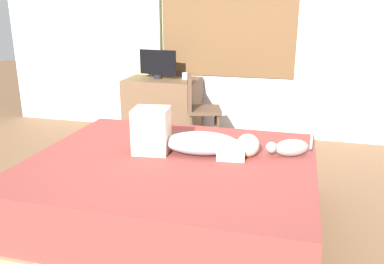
{
  "coord_description": "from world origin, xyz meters",
  "views": [
    {
      "loc": [
        0.78,
        -2.54,
        1.6
      ],
      "look_at": [
        0.03,
        0.25,
        0.69
      ],
      "focal_mm": 37.54,
      "sensor_mm": 36.0,
      "label": 1
    }
  ],
  "objects_px": {
    "cat": "(289,147)",
    "cup": "(185,76)",
    "bed": "(172,192)",
    "person_lying": "(189,139)",
    "chair_by_desk": "(198,106)",
    "desk": "(163,108)",
    "tv_monitor": "(158,64)"
  },
  "relations": [
    {
      "from": "cat",
      "to": "cup",
      "type": "relative_size",
      "value": 4.2
    },
    {
      "from": "bed",
      "to": "person_lying",
      "type": "bearing_deg",
      "value": 56.12
    },
    {
      "from": "cat",
      "to": "chair_by_desk",
      "type": "bearing_deg",
      "value": 126.14
    },
    {
      "from": "bed",
      "to": "cup",
      "type": "relative_size",
      "value": 26.1
    },
    {
      "from": "person_lying",
      "to": "desk",
      "type": "distance_m",
      "value": 2.12
    },
    {
      "from": "desk",
      "to": "cup",
      "type": "distance_m",
      "value": 0.5
    },
    {
      "from": "desk",
      "to": "cup",
      "type": "height_order",
      "value": "cup"
    },
    {
      "from": "bed",
      "to": "tv_monitor",
      "type": "bearing_deg",
      "value": 112.03
    },
    {
      "from": "desk",
      "to": "chair_by_desk",
      "type": "bearing_deg",
      "value": -31.39
    },
    {
      "from": "person_lying",
      "to": "tv_monitor",
      "type": "xyz_separation_m",
      "value": [
        -0.92,
        1.92,
        0.27
      ]
    },
    {
      "from": "person_lying",
      "to": "desk",
      "type": "height_order",
      "value": "person_lying"
    },
    {
      "from": "bed",
      "to": "desk",
      "type": "xyz_separation_m",
      "value": [
        -0.78,
        2.05,
        0.1
      ]
    },
    {
      "from": "person_lying",
      "to": "tv_monitor",
      "type": "bearing_deg",
      "value": 115.71
    },
    {
      "from": "tv_monitor",
      "to": "bed",
      "type": "bearing_deg",
      "value": -67.97
    },
    {
      "from": "tv_monitor",
      "to": "chair_by_desk",
      "type": "xyz_separation_m",
      "value": [
        0.59,
        -0.33,
        -0.41
      ]
    },
    {
      "from": "desk",
      "to": "chair_by_desk",
      "type": "distance_m",
      "value": 0.65
    },
    {
      "from": "bed",
      "to": "person_lying",
      "type": "xyz_separation_m",
      "value": [
        0.09,
        0.14,
        0.39
      ]
    },
    {
      "from": "bed",
      "to": "tv_monitor",
      "type": "relative_size",
      "value": 4.37
    },
    {
      "from": "desk",
      "to": "chair_by_desk",
      "type": "xyz_separation_m",
      "value": [
        0.54,
        -0.33,
        0.14
      ]
    },
    {
      "from": "chair_by_desk",
      "to": "cat",
      "type": "bearing_deg",
      "value": -53.86
    },
    {
      "from": "bed",
      "to": "cup",
      "type": "height_order",
      "value": "cup"
    },
    {
      "from": "cat",
      "to": "desk",
      "type": "height_order",
      "value": "cat"
    },
    {
      "from": "bed",
      "to": "desk",
      "type": "relative_size",
      "value": 2.33
    },
    {
      "from": "desk",
      "to": "chair_by_desk",
      "type": "height_order",
      "value": "chair_by_desk"
    },
    {
      "from": "desk",
      "to": "cat",
      "type": "bearing_deg",
      "value": -48.08
    },
    {
      "from": "chair_by_desk",
      "to": "bed",
      "type": "bearing_deg",
      "value": -82.12
    },
    {
      "from": "person_lying",
      "to": "cat",
      "type": "relative_size",
      "value": 2.8
    },
    {
      "from": "cat",
      "to": "chair_by_desk",
      "type": "distance_m",
      "value": 1.8
    },
    {
      "from": "chair_by_desk",
      "to": "desk",
      "type": "bearing_deg",
      "value": 148.61
    },
    {
      "from": "cat",
      "to": "desk",
      "type": "xyz_separation_m",
      "value": [
        -1.6,
        1.78,
        -0.23
      ]
    },
    {
      "from": "person_lying",
      "to": "chair_by_desk",
      "type": "bearing_deg",
      "value": 101.76
    },
    {
      "from": "person_lying",
      "to": "desk",
      "type": "xyz_separation_m",
      "value": [
        -0.87,
        1.92,
        -0.28
      ]
    }
  ]
}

